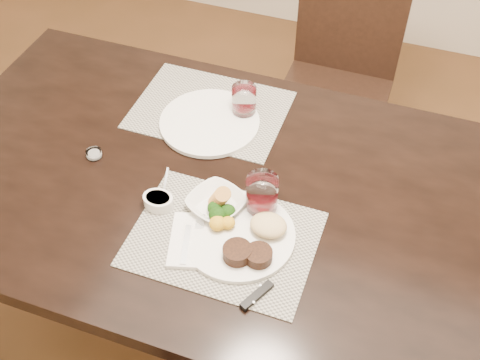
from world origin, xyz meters
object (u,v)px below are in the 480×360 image
(chair_far, at_px, (339,72))
(cracker_bowl, at_px, (216,203))
(wine_glass_near, at_px, (262,197))
(far_plate, at_px, (210,122))
(steak_knife, at_px, (261,286))
(dinner_plate, at_px, (243,235))

(chair_far, xyz_separation_m, cracker_bowl, (-0.12, -1.02, 0.27))
(chair_far, relative_size, wine_glass_near, 7.87)
(chair_far, bearing_deg, far_plate, -109.91)
(steak_knife, bearing_deg, far_plate, 149.20)
(chair_far, distance_m, steak_knife, 1.24)
(steak_knife, relative_size, far_plate, 0.74)
(far_plate, bearing_deg, cracker_bowl, -65.20)
(steak_knife, height_order, wine_glass_near, wine_glass_near)
(wine_glass_near, bearing_deg, steak_knife, -72.13)
(cracker_bowl, distance_m, far_plate, 0.33)
(chair_far, xyz_separation_m, steak_knife, (0.07, -1.21, 0.26))
(steak_knife, xyz_separation_m, cracker_bowl, (-0.19, 0.19, 0.01))
(steak_knife, xyz_separation_m, far_plate, (-0.33, 0.49, 0.00))
(wine_glass_near, xyz_separation_m, far_plate, (-0.25, 0.27, -0.04))
(chair_far, xyz_separation_m, wine_glass_near, (-0.01, -0.99, 0.30))
(far_plate, bearing_deg, steak_knife, -56.62)
(dinner_plate, xyz_separation_m, steak_knife, (0.09, -0.12, -0.01))
(dinner_plate, relative_size, steak_knife, 1.29)
(dinner_plate, xyz_separation_m, wine_glass_near, (0.01, 0.11, 0.03))
(steak_knife, bearing_deg, dinner_plate, 151.25)
(dinner_plate, relative_size, wine_glass_near, 2.51)
(wine_glass_near, bearing_deg, chair_far, 89.54)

